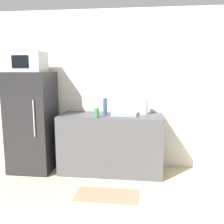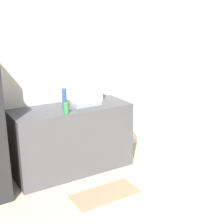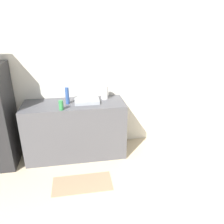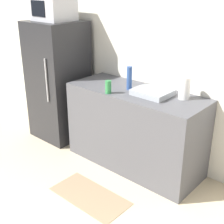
% 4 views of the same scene
% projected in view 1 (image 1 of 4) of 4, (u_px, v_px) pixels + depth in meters
% --- Properties ---
extents(wall_back, '(8.00, 0.06, 2.60)m').
position_uv_depth(wall_back, '(116.00, 90.00, 4.20)').
color(wall_back, silver).
rests_on(wall_back, ground_plane).
extents(refrigerator, '(0.67, 0.67, 1.60)m').
position_uv_depth(refrigerator, '(32.00, 122.00, 4.04)').
color(refrigerator, '#232326').
rests_on(refrigerator, ground_plane).
extents(microwave, '(0.48, 0.40, 0.31)m').
position_uv_depth(microwave, '(29.00, 62.00, 3.89)').
color(microwave, '#BCBCC1').
rests_on(microwave, refrigerator).
extents(counter, '(1.62, 0.64, 0.93)m').
position_uv_depth(counter, '(111.00, 143.00, 4.00)').
color(counter, '#4C4C51').
rests_on(counter, ground_plane).
extents(sink_basin, '(0.39, 0.32, 0.06)m').
position_uv_depth(sink_basin, '(124.00, 113.00, 3.90)').
color(sink_basin, '#9EA3A8').
rests_on(sink_basin, counter).
extents(bottle_tall, '(0.06, 0.06, 0.26)m').
position_uv_depth(bottle_tall, '(105.00, 107.00, 3.90)').
color(bottle_tall, '#2D4C8C').
rests_on(bottle_tall, counter).
extents(bottle_short, '(0.07, 0.07, 0.14)m').
position_uv_depth(bottle_short, '(97.00, 113.00, 3.68)').
color(bottle_short, '#2D7F42').
rests_on(bottle_short, counter).
extents(paper_towel_roll, '(0.11, 0.11, 0.23)m').
position_uv_depth(paper_towel_roll, '(144.00, 107.00, 3.97)').
color(paper_towel_roll, white).
rests_on(paper_towel_roll, counter).
extents(kitchen_rug, '(0.84, 0.41, 0.01)m').
position_uv_depth(kitchen_rug, '(107.00, 195.00, 3.28)').
color(kitchen_rug, '#937A5B').
rests_on(kitchen_rug, ground_plane).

